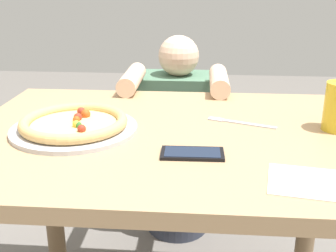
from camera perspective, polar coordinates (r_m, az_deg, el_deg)
name	(u,v)px	position (r m, az deg, el deg)	size (l,w,h in m)	color
dining_table	(172,171)	(1.20, 0.51, -6.16)	(1.15, 0.83, 0.75)	tan
pizza_near	(74,124)	(1.18, -12.62, 0.22)	(0.35, 0.35, 0.04)	#B7B7BC
paper_napkin	(308,182)	(0.92, 18.46, -7.25)	(0.16, 0.14, 0.00)	white
fork	(238,123)	(1.23, 9.50, 0.47)	(0.20, 0.09, 0.00)	silver
cell_phone	(192,153)	(1.00, 3.33, -3.74)	(0.15, 0.08, 0.01)	black
diner_seated	(178,147)	(1.90, 1.34, -2.87)	(0.40, 0.51, 0.92)	#333847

